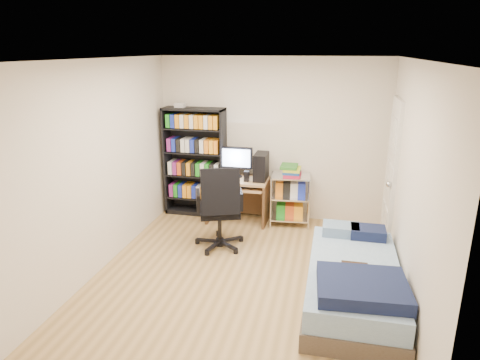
% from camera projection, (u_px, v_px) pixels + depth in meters
% --- Properties ---
extents(room, '(3.58, 4.08, 2.58)m').
position_uv_depth(room, '(244.00, 176.00, 4.74)').
color(room, tan).
rests_on(room, ground).
extents(media_shelf, '(0.97, 0.32, 1.80)m').
position_uv_depth(media_shelf, '(195.00, 161.00, 6.81)').
color(media_shelf, black).
rests_on(media_shelf, room).
extents(computer_desk, '(0.93, 0.54, 1.17)m').
position_uv_depth(computer_desk, '(244.00, 182.00, 6.58)').
color(computer_desk, tan).
rests_on(computer_desk, room).
extents(office_chair, '(0.88, 0.88, 1.17)m').
position_uv_depth(office_chair, '(220.00, 222.00, 5.74)').
color(office_chair, black).
rests_on(office_chair, room).
extents(wire_cart, '(0.63, 0.48, 0.96)m').
position_uv_depth(wire_cart, '(291.00, 185.00, 6.45)').
color(wire_cart, silver).
rests_on(wire_cart, room).
extents(bed, '(0.97, 1.93, 0.55)m').
position_uv_depth(bed, '(354.00, 282.00, 4.53)').
color(bed, brown).
rests_on(bed, room).
extents(door, '(0.12, 0.80, 2.00)m').
position_uv_depth(door, '(391.00, 174.00, 5.71)').
color(door, silver).
rests_on(door, room).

